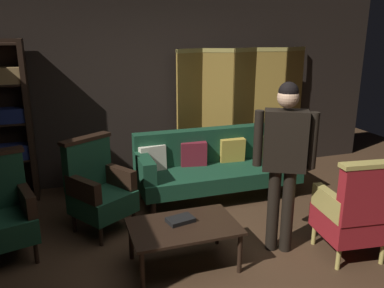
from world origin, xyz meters
TOP-DOWN VIEW (x-y plane):
  - ground_plane at (0.00, 0.00)m, footprint 10.00×10.00m
  - back_wall at (0.00, 2.45)m, footprint 7.20×0.10m
  - folding_screen at (1.30, 2.22)m, footprint 2.16×0.25m
  - velvet_couch at (0.55, 1.46)m, footprint 2.12×0.78m
  - coffee_table at (-0.34, 0.01)m, footprint 1.00×0.64m
  - armchair_gilt_accent at (1.24, -0.37)m, footprint 0.65×0.64m
  - armchair_wing_left at (-1.97, 0.72)m, footprint 0.71×0.70m
  - armchair_wing_right at (-1.02, 0.99)m, footprint 0.80×0.80m
  - standing_figure at (0.65, -0.02)m, footprint 0.53×0.37m
  - potted_plant at (-1.08, 1.93)m, footprint 0.44×0.44m
  - book_black_cloth at (-0.35, 0.08)m, footprint 0.28×0.21m

SIDE VIEW (x-z plane):
  - ground_plane at x=0.00m, z-range 0.00..0.00m
  - coffee_table at x=-0.34m, z-range 0.16..0.58m
  - potted_plant at x=-1.08m, z-range 0.05..0.78m
  - book_black_cloth at x=-0.35m, z-range 0.42..0.46m
  - velvet_couch at x=0.55m, z-range 0.02..0.90m
  - armchair_gilt_accent at x=1.24m, z-range -0.03..1.01m
  - armchair_wing_left at x=-1.97m, z-range -0.03..1.01m
  - armchair_wing_right at x=-1.02m, z-range -0.03..1.01m
  - folding_screen at x=1.30m, z-range 0.04..1.94m
  - standing_figure at x=0.65m, z-range 0.17..1.88m
  - back_wall at x=0.00m, z-range 0.00..2.80m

